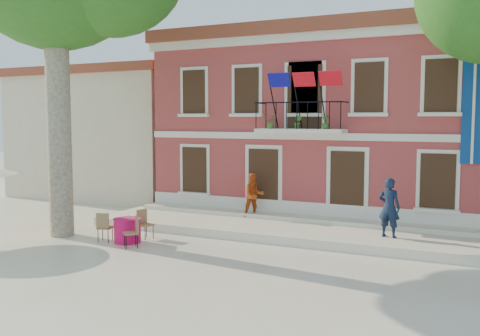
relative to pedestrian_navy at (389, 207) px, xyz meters
The scene contains 7 objects.
ground 6.87m from the pedestrian_navy, 142.98° to the right, with size 90.00×90.00×0.00m, color beige.
main_building 7.29m from the pedestrian_navy, 119.87° to the left, with size 13.50×9.59×7.50m.
neighbor_west 16.55m from the pedestrian_navy, 155.06° to the left, with size 9.40×9.40×6.40m.
terrace 3.58m from the pedestrian_navy, behind, with size 14.00×3.40×0.30m, color silver.
pedestrian_navy is the anchor object (origin of this frame).
pedestrian_orange 5.28m from the pedestrian_navy, 166.04° to the left, with size 0.79×0.62×1.63m, color #BF4816.
cafe_table_3 8.22m from the pedestrian_navy, 158.39° to the right, with size 1.81×1.80×0.95m.
Camera 1 is at (8.26, -12.49, 3.90)m, focal length 40.00 mm.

